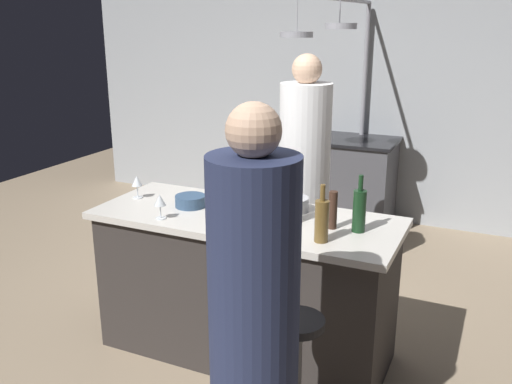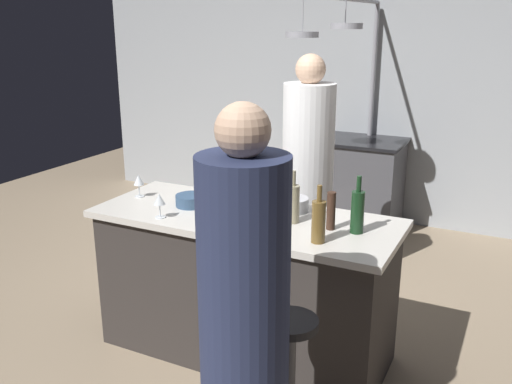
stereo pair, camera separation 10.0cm
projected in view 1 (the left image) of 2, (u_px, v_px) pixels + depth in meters
name	position (u px, v px, depth m)	size (l,w,h in m)	color
ground_plane	(246.00, 350.00, 3.51)	(9.00, 9.00, 0.00)	gray
back_wall	(368.00, 92.00, 5.60)	(6.40, 0.16, 2.60)	#9EA3A8
kitchen_island	(246.00, 285.00, 3.38)	(1.80, 0.72, 0.90)	#332D2B
stove_range	(353.00, 183.00, 5.51)	(0.80, 0.64, 0.89)	#47474C
chef	(304.00, 185.00, 4.12)	(0.37, 0.37, 1.77)	white
bar_stool_right	(296.00, 376.00, 2.64)	(0.28, 0.28, 0.68)	#4C4C51
guest_right	(254.00, 332.00, 2.23)	(0.36, 0.36, 1.71)	#262D4C
overhead_pot_rack	(340.00, 61.00, 4.84)	(0.61, 1.28, 2.17)	gray
cutting_board	(249.00, 203.00, 3.44)	(0.32, 0.22, 0.02)	#997047
pepper_mill	(333.00, 210.00, 3.01)	(0.05, 0.05, 0.21)	#382319
wine_bottle_red	(359.00, 210.00, 2.96)	(0.07, 0.07, 0.31)	#143319
wine_bottle_amber	(322.00, 220.00, 2.83)	(0.07, 0.07, 0.30)	brown
wine_bottle_white	(294.00, 202.00, 3.11)	(0.07, 0.07, 0.30)	gray
wine_glass_near_right_guest	(246.00, 203.00, 3.14)	(0.07, 0.07, 0.15)	silver
wine_glass_near_left_guest	(137.00, 182.00, 3.53)	(0.07, 0.07, 0.15)	silver
wine_glass_by_chef	(160.00, 201.00, 3.16)	(0.07, 0.07, 0.15)	silver
mixing_bowl_steel	(293.00, 204.00, 3.31)	(0.19, 0.19, 0.08)	#B7B7BC
mixing_bowl_blue	(191.00, 201.00, 3.39)	(0.19, 0.19, 0.07)	#334C6B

